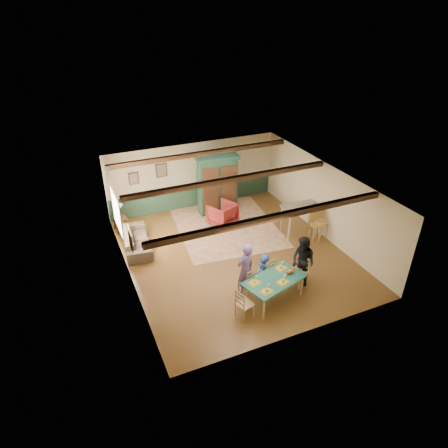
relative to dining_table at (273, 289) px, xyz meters
name	(u,v)px	position (x,y,z in m)	size (l,w,h in m)	color
floor	(235,254)	(-0.04, 2.54, -0.36)	(8.00, 8.00, 0.00)	#563718
wall_back	(193,176)	(-0.04, 6.54, 0.99)	(7.00, 0.02, 2.70)	beige
wall_left	(127,243)	(-3.54, 2.54, 0.99)	(0.02, 8.00, 2.70)	beige
wall_right	(325,201)	(3.46, 2.54, 0.99)	(0.02, 8.00, 2.70)	beige
ceiling	(236,182)	(-0.04, 2.54, 2.34)	(7.00, 8.00, 0.02)	silver
wainscot_back	(194,196)	(-0.04, 6.52, 0.09)	(6.95, 0.03, 0.90)	#1D3626
ceiling_beam_front	(273,217)	(-0.04, 0.24, 2.25)	(6.95, 0.16, 0.16)	black
ceiling_beam_mid	(230,180)	(-0.04, 2.94, 2.25)	(6.95, 0.16, 0.16)	black
ceiling_beam_back	(201,154)	(-0.04, 5.54, 2.25)	(6.95, 0.16, 0.16)	black
window_left	(117,212)	(-3.51, 4.24, 1.19)	(0.06, 1.60, 1.30)	white
picture_left_wall	(131,242)	(-3.51, 1.94, 1.39)	(0.04, 0.42, 0.52)	gray
picture_back_a	(162,170)	(-1.34, 6.51, 1.44)	(0.45, 0.04, 0.55)	gray
picture_back_b	(134,178)	(-2.44, 6.51, 1.29)	(0.38, 0.04, 0.48)	gray
dining_table	(273,289)	(0.00, 0.00, 0.00)	(1.74, 0.97, 0.72)	#1F6250
dining_chair_far_left	(247,281)	(-0.57, 0.56, 0.10)	(0.41, 0.43, 0.92)	#9C7D4E
dining_chair_far_right	(266,270)	(0.18, 0.78, 0.10)	(0.41, 0.43, 0.92)	#9C7D4E
dining_chair_end_left	(245,304)	(-1.07, -0.31, 0.10)	(0.41, 0.43, 0.92)	#9C7D4E
dining_chair_end_right	(300,272)	(1.07, 0.31, 0.10)	(0.41, 0.43, 0.92)	#9C7D4E
person_man	(246,269)	(-0.59, 0.63, 0.47)	(0.61, 0.40, 1.67)	slate
person_woman	(303,261)	(1.16, 0.34, 0.43)	(0.78, 0.60, 1.59)	black
person_child	(264,268)	(0.16, 0.85, 0.12)	(0.47, 0.31, 0.97)	#294AA6
cat	(290,271)	(0.54, 0.06, 0.45)	(0.35, 0.14, 0.17)	orange
place_setting_near_left	(267,290)	(-0.44, -0.38, 0.42)	(0.39, 0.29, 0.11)	yellow
place_setting_near_center	(283,281)	(0.16, -0.21, 0.42)	(0.39, 0.29, 0.11)	yellow
place_setting_far_left	(255,281)	(-0.58, 0.08, 0.42)	(0.39, 0.29, 0.11)	yellow
place_setting_far_right	(281,267)	(0.44, 0.38, 0.42)	(0.39, 0.29, 0.11)	yellow
area_rug	(226,226)	(0.47, 4.40, -0.36)	(3.61, 4.28, 0.01)	beige
armoire	(217,185)	(0.64, 5.68, 0.82)	(1.67, 0.67, 2.36)	black
armchair	(222,214)	(0.43, 4.67, 0.06)	(0.90, 0.93, 0.85)	#501012
sofa	(137,240)	(-2.99, 4.28, -0.05)	(2.11, 0.83, 0.62)	#3D3026
end_table	(121,224)	(-3.25, 5.63, -0.08)	(0.47, 0.47, 0.57)	black
table_lamp	(119,211)	(-3.25, 5.63, 0.47)	(0.29, 0.29, 0.53)	tan
counter_table	(300,220)	(2.73, 2.87, 0.20)	(1.34, 0.78, 1.12)	tan
bar_stool_left	(315,228)	(2.93, 2.20, 0.17)	(0.38, 0.42, 1.07)	tan
bar_stool_right	(321,225)	(3.18, 2.21, 0.22)	(0.41, 0.45, 1.16)	tan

